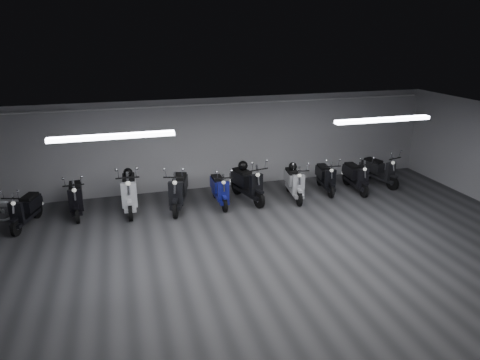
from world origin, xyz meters
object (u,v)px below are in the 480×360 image
object	(u,v)px
scooter_1	(75,192)
helmet_0	(243,166)
helmet_1	(128,172)
scooter_6	(294,178)
scooter_4	(220,185)
helmet_2	(293,166)
scooter_8	(356,172)
scooter_7	(326,173)
scooter_5	(248,178)
scooter_2	(129,186)
scooter_0	(24,205)
scooter_9	(380,166)
scooter_3	(178,185)

from	to	relation	value
scooter_1	helmet_0	xyz separation A→B (m)	(4.61, -0.04, 0.36)
helmet_0	helmet_1	world-z (taller)	helmet_1
scooter_6	scooter_4	bearing A→B (deg)	-175.78
scooter_4	helmet_2	bearing A→B (deg)	2.19
scooter_8	helmet_2	bearing A→B (deg)	177.77
scooter_1	scooter_4	size ratio (longest dim) A/B	1.06
scooter_7	scooter_8	world-z (taller)	scooter_8
scooter_5	scooter_6	xyz separation A→B (m)	(1.37, -0.19, -0.06)
scooter_5	scooter_7	distance (m)	2.52
helmet_0	helmet_1	bearing A→B (deg)	176.93
scooter_7	scooter_5	bearing A→B (deg)	-169.83
scooter_4	scooter_2	bearing A→B (deg)	174.54
helmet_0	scooter_5	bearing A→B (deg)	-75.39
scooter_4	helmet_0	distance (m)	0.92
scooter_2	helmet_1	xyz separation A→B (m)	(0.01, 0.27, 0.30)
scooter_7	scooter_0	bearing A→B (deg)	-170.26
helmet_1	scooter_1	bearing A→B (deg)	-174.66
scooter_9	scooter_0	bearing A→B (deg)	166.73
scooter_6	scooter_9	bearing A→B (deg)	14.17
helmet_1	scooter_3	bearing A→B (deg)	-19.66
scooter_5	helmet_0	distance (m)	0.40
scooter_4	scooter_9	bearing A→B (deg)	1.93
scooter_1	scooter_9	xyz separation A→B (m)	(9.10, -0.13, -0.01)
scooter_7	scooter_3	bearing A→B (deg)	-170.15
scooter_4	scooter_5	world-z (taller)	scooter_5
scooter_1	scooter_7	world-z (taller)	scooter_1
scooter_5	scooter_6	size ratio (longest dim) A/B	1.09
scooter_2	scooter_6	size ratio (longest dim) A/B	1.15
helmet_0	scooter_7	bearing A→B (deg)	-3.70
scooter_1	scooter_3	size ratio (longest dim) A/B	0.91
scooter_2	scooter_7	xyz separation A→B (m)	(5.81, -0.07, -0.13)
scooter_2	helmet_2	size ratio (longest dim) A/B	7.95
scooter_1	scooter_2	distance (m)	1.39
scooter_3	scooter_7	world-z (taller)	scooter_3
scooter_1	scooter_5	xyz separation A→B (m)	(4.67, -0.29, 0.05)
scooter_1	scooter_6	distance (m)	6.06
scooter_1	helmet_0	size ratio (longest dim) A/B	5.97
helmet_0	scooter_9	bearing A→B (deg)	-1.10
scooter_2	scooter_8	world-z (taller)	scooter_2
scooter_0	scooter_7	bearing A→B (deg)	19.05
scooter_4	helmet_0	xyz separation A→B (m)	(0.77, 0.31, 0.40)
helmet_1	scooter_0	bearing A→B (deg)	-167.89
helmet_1	scooter_6	bearing A→B (deg)	-7.51
scooter_2	scooter_9	xyz separation A→B (m)	(7.72, 0.01, -0.10)
scooter_8	helmet_0	bearing A→B (deg)	176.53
scooter_3	scooter_8	size ratio (longest dim) A/B	1.12
scooter_7	helmet_2	world-z (taller)	scooter_7
scooter_3	scooter_7	distance (m)	4.51
scooter_8	helmet_0	distance (m)	3.53
scooter_3	scooter_4	distance (m)	1.16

